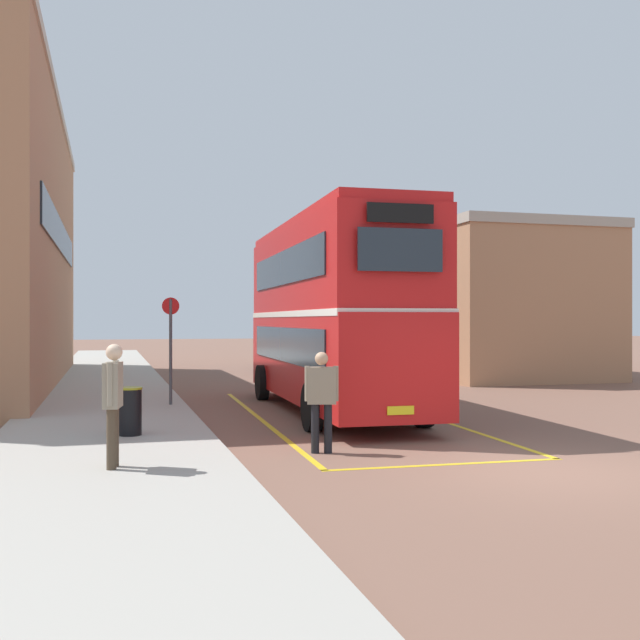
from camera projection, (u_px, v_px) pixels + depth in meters
name	position (u px, v px, depth m)	size (l,w,h in m)	color
ground_plane	(306.00, 388.00, 25.20)	(135.60, 135.60, 0.00)	brown
sidewalk_left	(107.00, 385.00, 25.74)	(4.00, 57.60, 0.14)	#A39E93
depot_building_right	(451.00, 304.00, 34.40)	(6.70, 16.72, 6.06)	#AD7A56
double_decker_bus	(331.00, 312.00, 18.70)	(2.98, 10.29, 4.75)	black
single_deck_bus	(328.00, 335.00, 34.00)	(2.89, 9.82, 3.02)	black
pedestrian_boarding	(322.00, 394.00, 12.86)	(0.57, 0.34, 1.75)	black
pedestrian_waiting_near	(113.00, 395.00, 10.86)	(0.30, 0.60, 1.81)	#473828
litter_bin	(130.00, 411.00, 13.96)	(0.45, 0.45, 0.90)	black
bus_stop_sign	(171.00, 340.00, 19.05)	(0.44, 0.08, 2.74)	#4C4C51
bay_marking_yellow	(353.00, 421.00, 16.88)	(4.51, 12.35, 0.01)	gold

